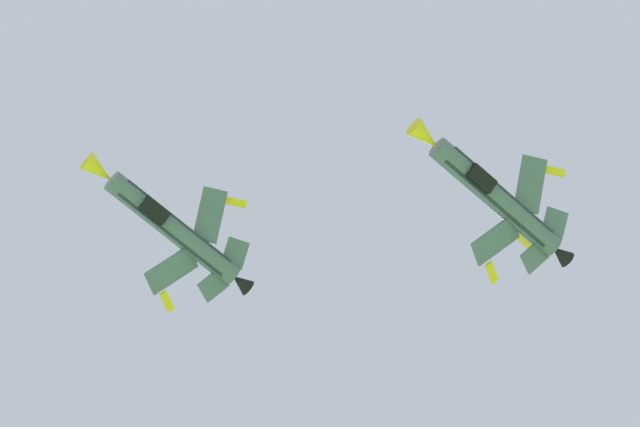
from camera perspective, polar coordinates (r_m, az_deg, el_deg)
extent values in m
cylinder|color=#4C5666|center=(112.68, -5.66, -0.59)|extent=(6.03, 11.77, 1.70)
cube|color=#232833|center=(112.24, -5.58, -0.58)|extent=(5.03, 9.88, 1.19)
cone|color=yellow|center=(111.36, -8.47, 1.64)|extent=(2.34, 2.81, 1.56)
cone|color=black|center=(114.33, -3.06, -2.64)|extent=(1.86, 1.99, 1.36)
ellipsoid|color=#192333|center=(112.75, -6.78, 0.21)|extent=(2.62, 3.54, 1.54)
cube|color=black|center=(111.47, -6.37, 0.11)|extent=(2.10, 2.56, 1.33)
cube|color=#4C5666|center=(113.63, -4.24, -0.07)|extent=(3.69, 3.87, 2.70)
cube|color=yellow|center=(114.44, -3.23, 0.42)|extent=(1.60, 1.48, 0.53)
cube|color=#4C5666|center=(112.40, -5.72, -2.17)|extent=(3.65, 2.26, 2.70)
cube|color=yellow|center=(112.23, -5.89, -3.37)|extent=(0.76, 1.65, 0.53)
cube|color=#4C5666|center=(114.25, -3.27, -1.53)|extent=(2.51, 2.51, 1.46)
cube|color=#4C5666|center=(113.54, -4.12, -2.76)|extent=(1.86, 1.71, 1.46)
cube|color=yellow|center=(115.51, -4.12, -2.09)|extent=(2.57, 3.06, 2.19)
cylinder|color=#4C5666|center=(109.30, 6.76, 0.60)|extent=(6.03, 11.77, 1.70)
cube|color=#232833|center=(108.90, 6.88, 0.62)|extent=(5.03, 9.88, 1.20)
cone|color=yellow|center=(106.92, 4.06, 2.95)|extent=(2.34, 2.81, 1.56)
cone|color=black|center=(111.93, 9.18, -1.52)|extent=(1.86, 1.99, 1.36)
ellipsoid|color=#192333|center=(108.92, 5.61, 1.42)|extent=(2.62, 3.54, 1.54)
cube|color=black|center=(107.84, 6.17, 1.34)|extent=(2.10, 2.56, 1.34)
cube|color=#4C5666|center=(110.86, 8.07, 1.12)|extent=(3.68, 3.86, 2.72)
cube|color=yellow|center=(112.11, 8.98, 1.60)|extent=(1.60, 1.48, 0.53)
cube|color=#4C5666|center=(108.92, 6.74, -1.03)|extent=(3.64, 2.26, 2.72)
cube|color=yellow|center=(108.64, 6.60, -2.27)|extent=(0.76, 1.65, 0.53)
cube|color=#4C5666|center=(111.82, 8.98, -0.39)|extent=(2.51, 2.50, 1.47)
cube|color=#4C5666|center=(110.70, 8.22, -1.64)|extent=(1.85, 1.71, 1.47)
cube|color=yellow|center=(112.66, 8.00, -0.98)|extent=(2.58, 3.06, 2.18)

